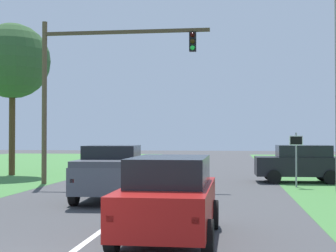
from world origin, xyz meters
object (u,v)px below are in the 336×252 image
Objects in this scene: keep_moving_sign at (296,152)px; extra_tree_1 at (12,61)px; pickup_truck_lead at (113,172)px; red_suv_near at (169,196)px; traffic_light at (87,75)px; crossing_suv_far at (300,163)px.

keep_moving_sign is 0.27× the size of extra_tree_1.
keep_moving_sign is (7.17, 5.41, 0.57)m from pickup_truck_lead.
traffic_light is (-5.48, 11.91, 4.25)m from red_suv_near.
keep_moving_sign is 0.57× the size of crossing_suv_far.
pickup_truck_lead is (-2.87, 6.46, 0.03)m from red_suv_near.
extra_tree_1 is (-5.98, 4.81, 1.50)m from traffic_light.
pickup_truck_lead is at bearing -64.46° from traffic_light.
red_suv_near is 0.89× the size of pickup_truck_lead.
red_suv_near is 1.07× the size of crossing_suv_far.
crossing_suv_far is at bearing 45.41° from pickup_truck_lead.
extra_tree_1 is at bearing 124.41° from red_suv_near.
extra_tree_1 reaches higher than pickup_truck_lead.
traffic_light is 1.88× the size of crossing_suv_far.
pickup_truck_lead is 1.20× the size of crossing_suv_far.
traffic_light is at bearing -167.26° from crossing_suv_far.
traffic_light is 0.91× the size of extra_tree_1.
keep_moving_sign is at bearing -0.20° from traffic_light.
keep_moving_sign is at bearing -17.10° from extra_tree_1.
pickup_truck_lead is 10.91m from crossing_suv_far.
traffic_light is at bearing -38.84° from extra_tree_1.
pickup_truck_lead reaches higher than red_suv_near.
traffic_light reaches higher than pickup_truck_lead.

